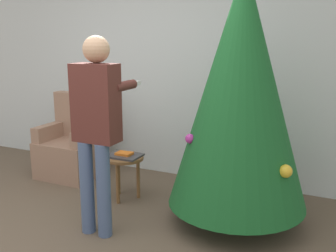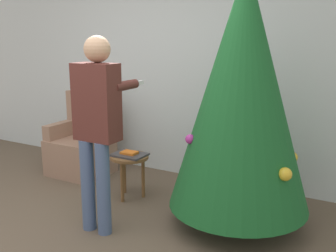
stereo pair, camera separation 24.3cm
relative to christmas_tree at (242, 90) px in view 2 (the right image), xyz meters
The scene contains 7 objects.
wall_back 1.55m from the christmas_tree, 140.84° to the left, with size 8.00×0.06×2.70m.
christmas_tree is the anchor object (origin of this frame).
armchair 2.36m from the christmas_tree, 169.62° to the left, with size 0.69×0.60×1.00m.
person_standing 1.24m from the christmas_tree, 147.66° to the right, with size 0.40×0.57×1.68m.
side_stool 1.47m from the christmas_tree, behind, with size 0.40×0.40×0.46m.
laptop 1.42m from the christmas_tree, behind, with size 0.35×0.26×0.02m.
book 1.41m from the christmas_tree, behind, with size 0.16×0.12×0.02m.
Camera 2 is at (2.27, -1.92, 1.69)m, focal length 42.00 mm.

